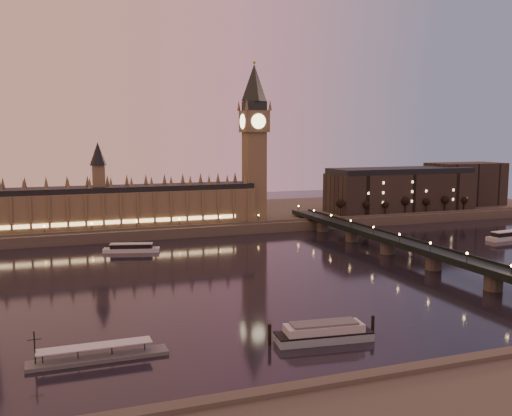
# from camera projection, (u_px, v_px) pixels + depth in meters

# --- Properties ---
(ground) EXTENTS (700.00, 700.00, 0.00)m
(ground) POSITION_uv_depth(u_px,v_px,m) (233.00, 277.00, 251.42)
(ground) COLOR black
(ground) RESTS_ON ground
(far_embankment) EXTENTS (560.00, 130.00, 6.00)m
(far_embankment) POSITION_uv_depth(u_px,v_px,m) (203.00, 217.00, 414.98)
(far_embankment) COLOR #423D35
(far_embankment) RESTS_ON ground
(palace_of_westminster) EXTENTS (180.00, 26.62, 52.00)m
(palace_of_westminster) POSITION_uv_depth(u_px,v_px,m) (109.00, 202.00, 347.73)
(palace_of_westminster) COLOR brown
(palace_of_westminster) RESTS_ON ground
(big_ben) EXTENTS (17.68, 17.68, 104.00)m
(big_ben) POSITION_uv_depth(u_px,v_px,m) (254.00, 132.00, 374.42)
(big_ben) COLOR brown
(big_ben) RESTS_ON ground
(westminster_bridge) EXTENTS (13.20, 260.00, 15.30)m
(westminster_bridge) POSITION_uv_depth(u_px,v_px,m) (409.00, 250.00, 281.92)
(westminster_bridge) COLOR black
(westminster_bridge) RESTS_ON ground
(city_block) EXTENTS (155.00, 45.00, 34.00)m
(city_block) POSITION_uv_depth(u_px,v_px,m) (422.00, 187.00, 436.97)
(city_block) COLOR black
(city_block) RESTS_ON ground
(bare_tree_0) EXTENTS (5.47, 5.47, 11.13)m
(bare_tree_0) POSITION_uv_depth(u_px,v_px,m) (342.00, 205.00, 389.86)
(bare_tree_0) COLOR black
(bare_tree_0) RESTS_ON ground
(bare_tree_1) EXTENTS (5.47, 5.47, 11.13)m
(bare_tree_1) POSITION_uv_depth(u_px,v_px,m) (364.00, 204.00, 395.73)
(bare_tree_1) COLOR black
(bare_tree_1) RESTS_ON ground
(bare_tree_2) EXTENTS (5.47, 5.47, 11.13)m
(bare_tree_2) POSITION_uv_depth(u_px,v_px,m) (385.00, 203.00, 401.61)
(bare_tree_2) COLOR black
(bare_tree_2) RESTS_ON ground
(bare_tree_3) EXTENTS (5.47, 5.47, 11.13)m
(bare_tree_3) POSITION_uv_depth(u_px,v_px,m) (406.00, 202.00, 407.48)
(bare_tree_3) COLOR black
(bare_tree_3) RESTS_ON ground
(bare_tree_4) EXTENTS (5.47, 5.47, 11.13)m
(bare_tree_4) POSITION_uv_depth(u_px,v_px,m) (426.00, 202.00, 413.35)
(bare_tree_4) COLOR black
(bare_tree_4) RESTS_ON ground
(bare_tree_5) EXTENTS (5.47, 5.47, 11.13)m
(bare_tree_5) POSITION_uv_depth(u_px,v_px,m) (446.00, 201.00, 419.22)
(bare_tree_5) COLOR black
(bare_tree_5) RESTS_ON ground
(bare_tree_6) EXTENTS (5.47, 5.47, 11.13)m
(bare_tree_6) POSITION_uv_depth(u_px,v_px,m) (465.00, 200.00, 425.09)
(bare_tree_6) COLOR black
(bare_tree_6) RESTS_ON ground
(cruise_boat_a) EXTENTS (30.16, 13.71, 4.72)m
(cruise_boat_a) POSITION_uv_depth(u_px,v_px,m) (131.00, 248.00, 304.47)
(cruise_boat_a) COLOR silver
(cruise_boat_a) RESTS_ON ground
(cruise_boat_b) EXTENTS (29.41, 10.37, 5.31)m
(cruise_boat_b) POSITION_uv_depth(u_px,v_px,m) (508.00, 236.00, 340.54)
(cruise_boat_b) COLOR silver
(cruise_boat_b) RESTS_ON ground
(moored_barge) EXTENTS (34.10, 11.54, 6.29)m
(moored_barge) POSITION_uv_depth(u_px,v_px,m) (324.00, 333.00, 172.58)
(moored_barge) COLOR #869FAB
(moored_barge) RESTS_ON ground
(pontoon_pier) EXTENTS (38.26, 6.38, 10.20)m
(pontoon_pier) POSITION_uv_depth(u_px,v_px,m) (98.00, 356.00, 158.18)
(pontoon_pier) COLOR #595B5E
(pontoon_pier) RESTS_ON ground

